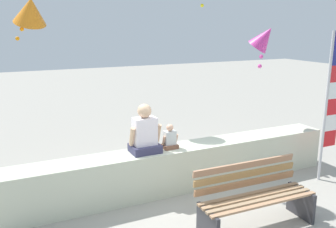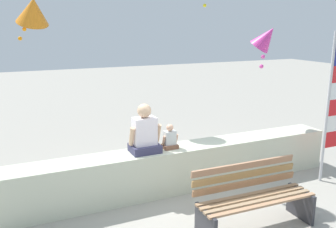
{
  "view_description": "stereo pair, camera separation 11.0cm",
  "coord_description": "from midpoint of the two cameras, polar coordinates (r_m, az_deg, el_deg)",
  "views": [
    {
      "loc": [
        -2.65,
        -4.26,
        2.78
      ],
      "look_at": [
        -0.19,
        0.98,
        1.36
      ],
      "focal_mm": 38.65,
      "sensor_mm": 36.0,
      "label": 1
    },
    {
      "loc": [
        -2.55,
        -4.3,
        2.78
      ],
      "look_at": [
        -0.19,
        0.98,
        1.36
      ],
      "focal_mm": 38.65,
      "sensor_mm": 36.0,
      "label": 2
    }
  ],
  "objects": [
    {
      "name": "seawall_ledge",
      "position": [
        6.34,
        1.07,
        -8.46
      ],
      "size": [
        6.06,
        0.56,
        0.76
      ],
      "primitive_type": "cube",
      "color": "beige",
      "rests_on": "ground"
    },
    {
      "name": "person_child",
      "position": [
        6.09,
        -0.22,
        -3.95
      ],
      "size": [
        0.28,
        0.2,
        0.42
      ],
      "color": "brown",
      "rests_on": "seawall_ledge"
    },
    {
      "name": "kite_orange",
      "position": [
        8.01,
        -21.28,
        14.92
      ],
      "size": [
        0.81,
        0.92,
        0.94
      ],
      "color": "orange"
    },
    {
      "name": "ground_plane",
      "position": [
        5.73,
        5.56,
        -15.32
      ],
      "size": [
        40.0,
        40.0,
        0.0
      ],
      "primitive_type": "plane",
      "color": "#9A968C"
    },
    {
      "name": "person_adult",
      "position": [
        5.88,
        -4.21,
        -3.11
      ],
      "size": [
        0.53,
        0.39,
        0.81
      ],
      "color": "#353454",
      "rests_on": "seawall_ledge"
    },
    {
      "name": "flag_banner",
      "position": [
        7.0,
        23.92,
        2.35
      ],
      "size": [
        0.35,
        0.05,
        2.7
      ],
      "color": "#B7B7BC",
      "rests_on": "ground"
    },
    {
      "name": "park_bench",
      "position": [
        5.34,
        12.83,
        -12.8
      ],
      "size": [
        1.72,
        0.65,
        0.88
      ],
      "color": "#A27958",
      "rests_on": "ground"
    },
    {
      "name": "kite_magenta",
      "position": [
        7.6,
        14.5,
        11.54
      ],
      "size": [
        0.72,
        0.74,
        0.89
      ],
      "color": "#DB3D9E"
    }
  ]
}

